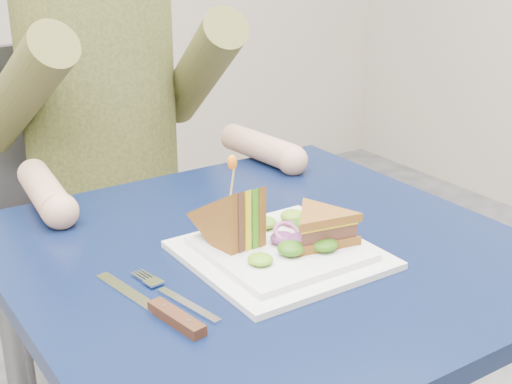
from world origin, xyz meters
TOP-DOWN VIEW (x-y plane):
  - table at (0.00, 0.00)m, footprint 0.75×0.75m
  - chair at (0.00, 0.74)m, footprint 0.42×0.40m
  - diner at (-0.00, 0.62)m, footprint 0.54×0.59m
  - plate at (-0.00, -0.04)m, footprint 0.26×0.26m
  - sandwich_flat at (0.05, -0.07)m, footprint 0.14×0.14m
  - sandwich_upright at (-0.06, 0.00)m, footprint 0.08×0.14m
  - fork at (-0.19, -0.06)m, footprint 0.04×0.18m
  - knife at (-0.22, -0.10)m, footprint 0.06×0.22m
  - toothpick at (-0.06, 0.00)m, footprint 0.01×0.01m
  - toothpick_frill at (-0.06, 0.00)m, footprint 0.01×0.01m
  - lettuce_spill at (0.00, -0.03)m, footprint 0.15×0.13m
  - onion_ring at (0.01, -0.04)m, footprint 0.04×0.04m

SIDE VIEW (x-z plane):
  - chair at x=0.00m, z-range 0.08..1.01m
  - table at x=0.00m, z-range 0.29..1.02m
  - fork at x=-0.19m, z-range 0.73..0.74m
  - knife at x=-0.22m, z-range 0.73..0.74m
  - plate at x=0.00m, z-range 0.73..0.75m
  - lettuce_spill at x=0.00m, z-range 0.75..0.77m
  - onion_ring at x=0.01m, z-range 0.75..0.78m
  - sandwich_flat at x=0.05m, z-range 0.75..0.80m
  - sandwich_upright at x=-0.06m, z-range 0.72..0.85m
  - toothpick at x=-0.06m, z-range 0.82..0.88m
  - toothpick_frill at x=-0.06m, z-range 0.87..0.89m
  - diner at x=0.00m, z-range 0.54..1.29m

